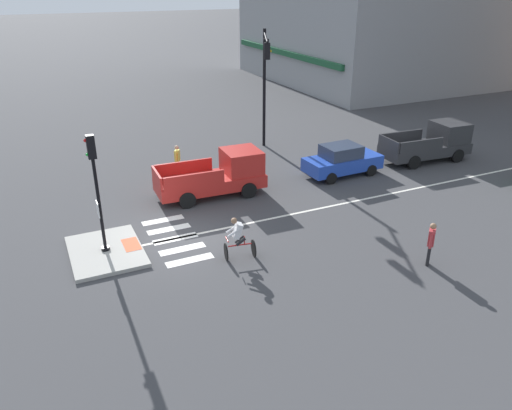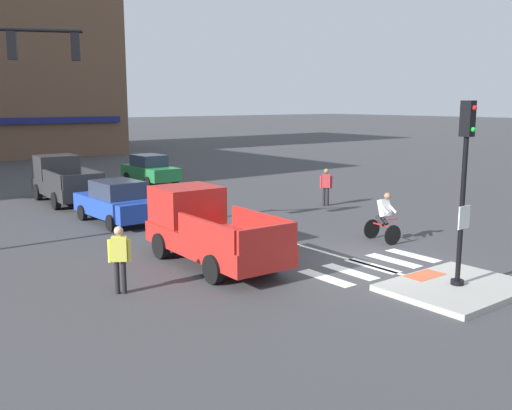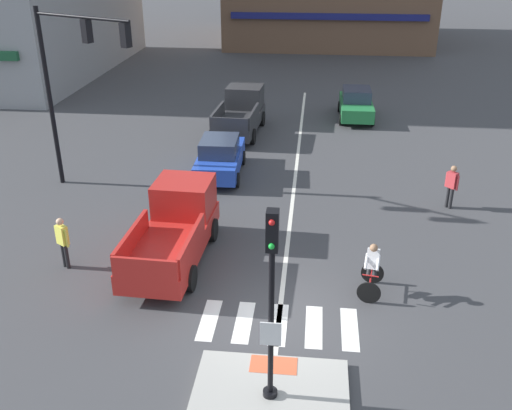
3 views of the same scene
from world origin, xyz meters
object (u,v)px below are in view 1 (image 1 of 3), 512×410
at_px(signal_pole, 96,183).
at_px(car_blue_westbound_far, 342,160).
at_px(pedestrian_waiting_far_side, 431,241).
at_px(pedestrian_at_curb_left, 177,158).
at_px(traffic_light_mast, 265,71).
at_px(pickup_truck_charcoal_westbound_distant, 432,143).
at_px(pickup_truck_red_westbound_near, 220,175).
at_px(cyclist, 238,237).

bearing_deg(signal_pole, car_blue_westbound_far, 103.98).
bearing_deg(pedestrian_waiting_far_side, pedestrian_at_curb_left, -155.93).
height_order(traffic_light_mast, pickup_truck_charcoal_westbound_distant, traffic_light_mast).
bearing_deg(traffic_light_mast, car_blue_westbound_far, 21.67).
xyz_separation_m(signal_pole, pickup_truck_red_westbound_near, (-3.46, 5.99, -1.87)).
distance_m(signal_pole, traffic_light_mast, 13.67).
bearing_deg(cyclist, pickup_truck_red_westbound_near, 164.91).
bearing_deg(cyclist, car_blue_westbound_far, 124.05).
xyz_separation_m(cyclist, pedestrian_at_curb_left, (-9.12, 0.49, 0.11)).
bearing_deg(car_blue_westbound_far, traffic_light_mast, -158.33).
distance_m(traffic_light_mast, car_blue_westbound_far, 6.75).
relative_size(signal_pole, pickup_truck_charcoal_westbound_distant, 0.86).
distance_m(pickup_truck_red_westbound_near, cyclist, 6.14).
height_order(traffic_light_mast, pedestrian_waiting_far_side, traffic_light_mast).
relative_size(signal_pole, car_blue_westbound_far, 1.08).
bearing_deg(signal_pole, traffic_light_mast, 127.69).
bearing_deg(signal_pole, pickup_truck_charcoal_westbound_distant, 99.27).
distance_m(car_blue_westbound_far, pedestrian_waiting_far_side, 9.25).
relative_size(signal_pole, pedestrian_waiting_far_side, 2.68).
height_order(signal_pole, pickup_truck_charcoal_westbound_distant, signal_pole).
bearing_deg(pickup_truck_charcoal_westbound_distant, signal_pole, -80.73).
distance_m(pickup_truck_charcoal_westbound_distant, pedestrian_at_curb_left, 14.32).
xyz_separation_m(car_blue_westbound_far, cyclist, (5.64, -8.34, 0.06)).
distance_m(pickup_truck_charcoal_westbound_distant, pickup_truck_red_westbound_near, 12.75).
bearing_deg(pickup_truck_charcoal_westbound_distant, pedestrian_at_curb_left, -104.55).
height_order(pickup_truck_red_westbound_near, pedestrian_at_curb_left, pickup_truck_red_westbound_near).
xyz_separation_m(pickup_truck_red_westbound_near, cyclist, (5.93, -1.60, -0.11)).
height_order(pickup_truck_charcoal_westbound_distant, pedestrian_waiting_far_side, pickup_truck_charcoal_westbound_distant).
relative_size(traffic_light_mast, pickup_truck_charcoal_westbound_distant, 1.33).
height_order(cyclist, pedestrian_at_curb_left, cyclist).
bearing_deg(pedestrian_waiting_far_side, pickup_truck_red_westbound_near, -154.31).
relative_size(signal_pole, traffic_light_mast, 0.65).
relative_size(car_blue_westbound_far, pickup_truck_red_westbound_near, 0.80).
bearing_deg(pedestrian_at_curb_left, pickup_truck_red_westbound_near, 19.16).
bearing_deg(pedestrian_at_curb_left, car_blue_westbound_far, 66.09).
bearing_deg(signal_pole, pedestrian_at_curb_left, 143.73).
distance_m(pickup_truck_charcoal_westbound_distant, pedestrian_waiting_far_side, 12.13).
distance_m(signal_pole, cyclist, 5.42).
xyz_separation_m(pickup_truck_red_westbound_near, pedestrian_waiting_far_side, (9.25, 4.45, 0.00)).
bearing_deg(pickup_truck_red_westbound_near, cyclist, -15.09).
height_order(pedestrian_at_curb_left, pedestrian_waiting_far_side, same).
height_order(car_blue_westbound_far, cyclist, cyclist).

